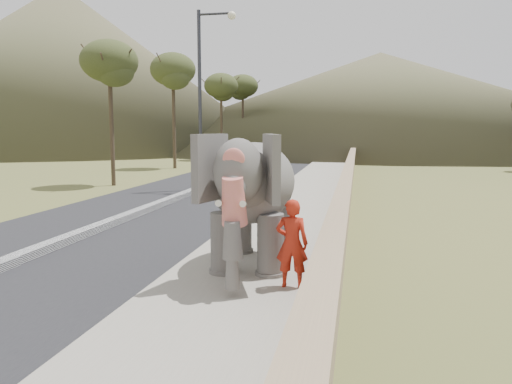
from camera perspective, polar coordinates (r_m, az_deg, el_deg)
ground at (r=9.23m, az=-1.66°, el=-10.76°), size 160.00×160.00×0.00m
road at (r=20.02m, az=-9.10°, el=-0.92°), size 7.00×120.00×0.03m
median at (r=20.01m, az=-9.10°, el=-0.65°), size 0.35×120.00×0.22m
walkway at (r=18.86m, az=5.28°, el=-1.18°), size 3.00×120.00×0.15m
parapet at (r=18.69m, az=10.33°, el=0.12°), size 0.30×120.00×1.10m
lamppost at (r=22.86m, az=-5.70°, el=12.36°), size 1.76×0.36×8.00m
signboard at (r=22.00m, az=-5.73°, el=4.14°), size 0.60×0.08×2.40m
hill_left at (r=75.52m, az=-21.13°, el=13.07°), size 60.00×60.00×22.00m
hill_far at (r=78.70m, az=13.90°, el=10.17°), size 80.00×80.00×14.00m
elephant_and_man at (r=9.95m, az=-0.15°, el=-0.99°), size 2.18×3.60×2.57m
motorcyclist at (r=28.47m, az=0.97°, el=3.16°), size 1.83×1.92×2.00m
trees at (r=40.54m, az=12.24°, el=8.61°), size 48.04×34.69×8.89m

